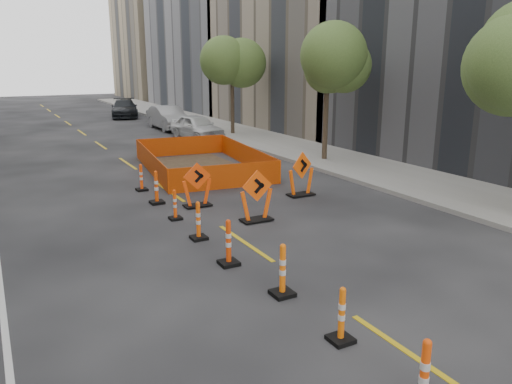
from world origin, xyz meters
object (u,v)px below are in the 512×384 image
channelizer_4 (228,242)px  channelizer_7 (156,187)px  channelizer_3 (283,270)px  channelizer_5 (198,220)px  channelizer_8 (141,177)px  chevron_sign_left (197,185)px  channelizer_2 (342,315)px  parked_car_near (197,127)px  parked_car_mid (168,118)px  chevron_sign_center (256,196)px  chevron_sign_right (301,174)px  channelizer_6 (175,205)px  channelizer_1 (424,377)px  parked_car_far (124,108)px

channelizer_4 → channelizer_7: channelizer_7 is taller
channelizer_3 → channelizer_5: bearing=93.5°
channelizer_4 → channelizer_7: (0.13, 5.88, 0.01)m
channelizer_8 → chevron_sign_left: chevron_sign_left is taller
channelizer_2 → channelizer_3: bearing=89.1°
channelizer_4 → parked_car_near: 19.88m
channelizer_4 → chevron_sign_left: chevron_sign_left is taller
parked_car_mid → channelizer_8: bearing=-112.6°
channelizer_4 → chevron_sign_center: (2.16, 2.60, 0.23)m
channelizer_2 → channelizer_7: size_ratio=0.89×
channelizer_3 → chevron_sign_right: 7.91m
channelizer_6 → channelizer_1: bearing=-89.9°
channelizer_5 → parked_car_mid: (6.68, 22.01, 0.29)m
channelizer_4 → chevron_sign_right: size_ratio=0.70×
channelizer_5 → channelizer_8: (0.13, 5.88, -0.03)m
parked_car_far → channelizer_3: bearing=-85.6°
channelizer_2 → parked_car_mid: (6.48, 27.90, 0.31)m
channelizer_7 → chevron_sign_left: chevron_sign_left is taller
channelizer_6 → channelizer_7: bearing=88.7°
channelizer_1 → chevron_sign_left: (1.10, 10.77, 0.18)m
channelizer_6 → parked_car_far: 29.93m
channelizer_5 → chevron_sign_left: (1.15, 2.93, 0.21)m
channelizer_1 → chevron_sign_right: 11.39m
channelizer_5 → parked_car_near: 18.03m
channelizer_2 → chevron_sign_left: size_ratio=0.68×
channelizer_1 → channelizer_6: 9.81m
channelizer_7 → parked_car_near: 14.43m
channelizer_2 → parked_car_far: (5.75, 37.18, 0.25)m
channelizer_5 → channelizer_7: 3.92m
channelizer_7 → chevron_sign_center: size_ratio=0.72×
channelizer_2 → channelizer_8: channelizer_2 is taller
channelizer_5 → chevron_sign_center: (2.12, 0.64, 0.26)m
channelizer_7 → chevron_sign_center: bearing=-58.2°
parked_car_far → parked_car_mid: bearing=-71.9°
channelizer_1 → parked_car_mid: parked_car_mid is taller
channelizer_7 → channelizer_8: bearing=88.7°
channelizer_5 → chevron_sign_left: bearing=68.5°
channelizer_3 → channelizer_7: bearing=91.1°
channelizer_4 → channelizer_2: bearing=-86.4°
chevron_sign_left → chevron_sign_center: (0.97, -2.29, 0.05)m
channelizer_5 → parked_car_near: bearing=68.1°
channelizer_4 → channelizer_5: size_ratio=1.06×
channelizer_1 → chevron_sign_left: 10.83m
channelizer_3 → channelizer_8: 9.81m
channelizer_2 → chevron_sign_center: chevron_sign_center is taller
channelizer_7 → chevron_sign_right: chevron_sign_right is taller
channelizer_3 → parked_car_far: size_ratio=0.21×
channelizer_8 → chevron_sign_right: bearing=-35.6°
channelizer_5 → chevron_sign_right: chevron_sign_right is taller
channelizer_5 → chevron_sign_center: chevron_sign_center is taller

